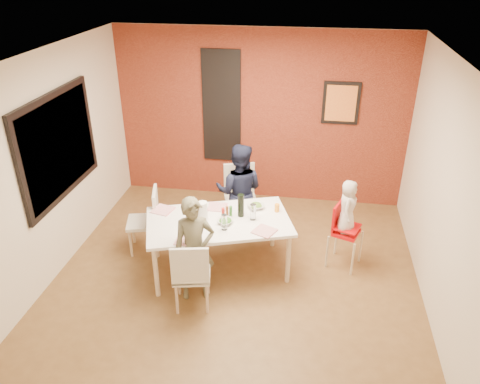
% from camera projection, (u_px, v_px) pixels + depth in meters
% --- Properties ---
extents(ground, '(4.50, 4.50, 0.00)m').
position_uv_depth(ground, '(236.00, 276.00, 5.90)').
color(ground, brown).
rests_on(ground, ground).
extents(ceiling, '(4.50, 4.50, 0.02)m').
position_uv_depth(ceiling, '(235.00, 59.00, 4.65)').
color(ceiling, white).
rests_on(ceiling, wall_back).
extents(wall_back, '(4.50, 0.02, 2.70)m').
position_uv_depth(wall_back, '(260.00, 118.00, 7.25)').
color(wall_back, beige).
rests_on(wall_back, ground).
extents(wall_front, '(4.50, 0.02, 2.70)m').
position_uv_depth(wall_front, '(182.00, 319.00, 3.31)').
color(wall_front, beige).
rests_on(wall_front, ground).
extents(wall_left, '(0.02, 4.50, 2.70)m').
position_uv_depth(wall_left, '(51.00, 167.00, 5.60)').
color(wall_left, beige).
rests_on(wall_left, ground).
extents(wall_right, '(0.02, 4.50, 2.70)m').
position_uv_depth(wall_right, '(445.00, 196.00, 4.95)').
color(wall_right, beige).
rests_on(wall_right, ground).
extents(brick_accent_wall, '(4.50, 0.02, 2.70)m').
position_uv_depth(brick_accent_wall, '(260.00, 118.00, 7.23)').
color(brick_accent_wall, maroon).
rests_on(brick_accent_wall, ground).
extents(picture_window_frame, '(0.05, 1.70, 1.30)m').
position_uv_depth(picture_window_frame, '(59.00, 146.00, 5.68)').
color(picture_window_frame, black).
rests_on(picture_window_frame, wall_left).
extents(picture_window_pane, '(0.02, 1.55, 1.15)m').
position_uv_depth(picture_window_pane, '(60.00, 146.00, 5.67)').
color(picture_window_pane, black).
rests_on(picture_window_pane, wall_left).
extents(glassblock_strip, '(0.55, 0.03, 1.70)m').
position_uv_depth(glassblock_strip, '(222.00, 107.00, 7.23)').
color(glassblock_strip, silver).
rests_on(glassblock_strip, wall_back).
extents(glassblock_surround, '(0.60, 0.03, 1.76)m').
position_uv_depth(glassblock_surround, '(222.00, 107.00, 7.23)').
color(glassblock_surround, black).
rests_on(glassblock_surround, wall_back).
extents(art_print_frame, '(0.54, 0.03, 0.64)m').
position_uv_depth(art_print_frame, '(341.00, 103.00, 6.90)').
color(art_print_frame, black).
rests_on(art_print_frame, wall_back).
extents(art_print_canvas, '(0.44, 0.01, 0.54)m').
position_uv_depth(art_print_canvas, '(341.00, 103.00, 6.89)').
color(art_print_canvas, orange).
rests_on(art_print_canvas, wall_back).
extents(dining_table, '(1.96, 1.47, 0.72)m').
position_uv_depth(dining_table, '(219.00, 225.00, 5.75)').
color(dining_table, white).
rests_on(dining_table, ground).
extents(chair_near, '(0.49, 0.49, 0.89)m').
position_uv_depth(chair_near, '(191.00, 273.00, 5.16)').
color(chair_near, beige).
rests_on(chair_near, ground).
extents(chair_far, '(0.56, 0.56, 0.96)m').
position_uv_depth(chair_far, '(240.00, 193.00, 6.75)').
color(chair_far, silver).
rests_on(chair_far, ground).
extents(chair_left, '(0.51, 0.51, 0.89)m').
position_uv_depth(chair_left, '(149.00, 217.00, 6.23)').
color(chair_left, silver).
rests_on(chair_left, ground).
extents(high_chair, '(0.46, 0.46, 0.86)m').
position_uv_depth(high_chair, '(343.00, 229.00, 5.92)').
color(high_chair, red).
rests_on(high_chair, ground).
extents(child_near, '(0.55, 0.45, 1.29)m').
position_uv_depth(child_near, '(194.00, 249.00, 5.30)').
color(child_near, brown).
rests_on(child_near, ground).
extents(child_far, '(0.68, 0.53, 1.39)m').
position_uv_depth(child_far, '(239.00, 191.00, 6.46)').
color(child_far, black).
rests_on(child_far, ground).
extents(toddler, '(0.27, 0.37, 0.70)m').
position_uv_depth(toddler, '(348.00, 207.00, 5.74)').
color(toddler, beige).
rests_on(toddler, high_chair).
extents(plate_near_left, '(0.22, 0.22, 0.01)m').
position_uv_depth(plate_near_left, '(185.00, 240.00, 5.32)').
color(plate_near_left, white).
rests_on(plate_near_left, dining_table).
extents(plate_far_mid, '(0.24, 0.24, 0.01)m').
position_uv_depth(plate_far_mid, '(217.00, 207.00, 6.00)').
color(plate_far_mid, white).
rests_on(plate_far_mid, dining_table).
extents(plate_near_right, '(0.32, 0.32, 0.01)m').
position_uv_depth(plate_near_right, '(264.00, 231.00, 5.49)').
color(plate_near_right, silver).
rests_on(plate_near_right, dining_table).
extents(plate_far_left, '(0.30, 0.30, 0.01)m').
position_uv_depth(plate_far_left, '(163.00, 210.00, 5.93)').
color(plate_far_left, white).
rests_on(plate_far_left, dining_table).
extents(salad_bowl_a, '(0.21, 0.21, 0.05)m').
position_uv_depth(salad_bowl_a, '(225.00, 221.00, 5.65)').
color(salad_bowl_a, silver).
rests_on(salad_bowl_a, dining_table).
extents(salad_bowl_b, '(0.28, 0.28, 0.05)m').
position_uv_depth(salad_bowl_b, '(256.00, 206.00, 5.98)').
color(salad_bowl_b, white).
rests_on(salad_bowl_b, dining_table).
extents(wine_bottle, '(0.08, 0.08, 0.30)m').
position_uv_depth(wine_bottle, '(241.00, 205.00, 5.75)').
color(wine_bottle, black).
rests_on(wine_bottle, dining_table).
extents(wine_glass_a, '(0.07, 0.07, 0.20)m').
position_uv_depth(wine_glass_a, '(224.00, 222.00, 5.49)').
color(wine_glass_a, white).
rests_on(wine_glass_a, dining_table).
extents(wine_glass_b, '(0.07, 0.07, 0.21)m').
position_uv_depth(wine_glass_b, '(253.00, 212.00, 5.69)').
color(wine_glass_b, silver).
rests_on(wine_glass_b, dining_table).
extents(paper_towel_roll, '(0.12, 0.12, 0.26)m').
position_uv_depth(paper_towel_roll, '(203.00, 212.00, 5.64)').
color(paper_towel_roll, white).
rests_on(paper_towel_roll, dining_table).
extents(condiment_red, '(0.04, 0.04, 0.15)m').
position_uv_depth(condiment_red, '(223.00, 214.00, 5.71)').
color(condiment_red, red).
rests_on(condiment_red, dining_table).
extents(condiment_green, '(0.04, 0.04, 0.15)m').
position_uv_depth(condiment_green, '(231.00, 212.00, 5.76)').
color(condiment_green, '#2F7426').
rests_on(condiment_green, dining_table).
extents(condiment_brown, '(0.03, 0.03, 0.14)m').
position_uv_depth(condiment_brown, '(227.00, 211.00, 5.78)').
color(condiment_brown, brown).
rests_on(condiment_brown, dining_table).
extents(sippy_cup, '(0.06, 0.06, 0.10)m').
position_uv_depth(sippy_cup, '(277.00, 208.00, 5.89)').
color(sippy_cup, orange).
rests_on(sippy_cup, dining_table).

